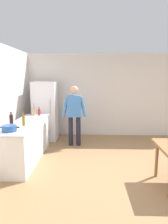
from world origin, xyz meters
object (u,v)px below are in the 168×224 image
(bottle_wine_dark, at_px, (11,121))
(bottle_sauce_red, at_px, (39,112))
(person, at_px, (74,112))
(cooking_pot, at_px, (9,128))
(refrigerator, at_px, (45,111))
(bottle_oil_amber, at_px, (24,120))
(utensil_jar, at_px, (34,112))

(bottle_wine_dark, relative_size, bottle_sauce_red, 1.42)
(person, xyz_separation_m, cooking_pot, (-1.11, -1.83, -0.02))
(refrigerator, distance_m, bottle_wine_dark, 2.15)
(cooking_pot, bearing_deg, person, 58.70)
(cooking_pot, bearing_deg, bottle_oil_amber, 75.89)
(bottle_wine_dark, height_order, bottle_oil_amber, bottle_wine_dark)
(utensil_jar, relative_size, bottle_wine_dark, 0.94)
(person, bearing_deg, refrigerator, 149.77)
(cooking_pot, bearing_deg, utensil_jar, 90.14)
(refrigerator, bearing_deg, bottle_wine_dark, -95.72)
(person, relative_size, cooking_pot, 4.25)
(utensil_jar, distance_m, bottle_wine_dark, 1.45)
(bottle_oil_amber, distance_m, bottle_sauce_red, 1.18)
(utensil_jar, distance_m, bottle_oil_amber, 1.22)
(person, distance_m, bottle_sauce_red, 0.97)
(refrigerator, relative_size, bottle_wine_dark, 5.29)
(cooking_pot, bearing_deg, refrigerator, 86.08)
(person, bearing_deg, bottle_oil_amber, -126.34)
(person, relative_size, utensil_jar, 5.31)
(utensil_jar, relative_size, bottle_sauce_red, 1.33)
(utensil_jar, bearing_deg, refrigerator, 76.36)
(refrigerator, relative_size, bottle_oil_amber, 6.43)
(refrigerator, distance_m, cooking_pot, 2.39)
(refrigerator, distance_m, person, 1.10)
(person, xyz_separation_m, bottle_sauce_red, (-0.95, -0.17, 0.02))
(cooking_pot, relative_size, bottle_sauce_red, 1.67)
(refrigerator, relative_size, utensil_jar, 5.62)
(refrigerator, xyz_separation_m, person, (0.95, -0.55, 0.08))
(cooking_pot, distance_m, bottle_wine_dark, 0.27)
(bottle_sauce_red, bearing_deg, bottle_oil_amber, -91.88)
(cooking_pot, relative_size, utensil_jar, 1.25)
(utensil_jar, bearing_deg, bottle_oil_amber, -84.09)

